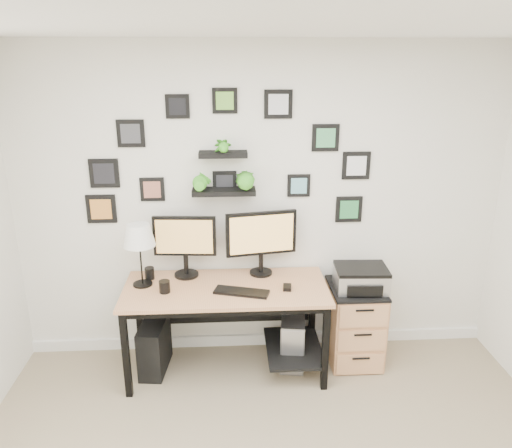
{
  "coord_description": "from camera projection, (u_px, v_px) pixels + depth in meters",
  "views": [
    {
      "loc": [
        -0.27,
        -1.92,
        2.48
      ],
      "look_at": [
        -0.05,
        1.83,
        1.2
      ],
      "focal_mm": 35.0,
      "sensor_mm": 36.0,
      "label": 1
    }
  ],
  "objects": [
    {
      "name": "file_cabinet",
      "position": [
        354.0,
        323.0,
        4.19
      ],
      "size": [
        0.43,
        0.53,
        0.67
      ],
      "color": "tan",
      "rests_on": "ground"
    },
    {
      "name": "table_lamp",
      "position": [
        139.0,
        237.0,
        3.82
      ],
      "size": [
        0.25,
        0.25,
        0.51
      ],
      "color": "black",
      "rests_on": "desk"
    },
    {
      "name": "mouse",
      "position": [
        287.0,
        287.0,
        3.87
      ],
      "size": [
        0.07,
        0.1,
        0.03
      ],
      "primitive_type": "cube",
      "rotation": [
        0.0,
        0.0,
        -0.14
      ],
      "color": "black",
      "rests_on": "desk"
    },
    {
      "name": "room",
      "position": [
        260.0,
        339.0,
        4.49
      ],
      "size": [
        4.0,
        4.0,
        4.0
      ],
      "color": "tan",
      "rests_on": "ground"
    },
    {
      "name": "desk",
      "position": [
        230.0,
        299.0,
        3.99
      ],
      "size": [
        1.6,
        0.7,
        0.75
      ],
      "color": "tan",
      "rests_on": "ground"
    },
    {
      "name": "monitor_right",
      "position": [
        261.0,
        238.0,
        4.04
      ],
      "size": [
        0.58,
        0.22,
        0.54
      ],
      "color": "black",
      "rests_on": "desk"
    },
    {
      "name": "monitor_left",
      "position": [
        185.0,
        242.0,
        4.01
      ],
      "size": [
        0.51,
        0.21,
        0.52
      ],
      "color": "black",
      "rests_on": "desk"
    },
    {
      "name": "wall_decor",
      "position": [
        226.0,
        166.0,
        3.91
      ],
      "size": [
        2.29,
        0.18,
        1.09
      ],
      "color": "black",
      "rests_on": "ground"
    },
    {
      "name": "pc_tower_black",
      "position": [
        155.0,
        346.0,
        4.09
      ],
      "size": [
        0.23,
        0.44,
        0.42
      ],
      "primitive_type": "cube",
      "rotation": [
        0.0,
        0.0,
        -0.11
      ],
      "color": "black",
      "rests_on": "ground"
    },
    {
      "name": "mug",
      "position": [
        165.0,
        287.0,
        3.81
      ],
      "size": [
        0.08,
        0.08,
        0.09
      ],
      "primitive_type": "cylinder",
      "color": "black",
      "rests_on": "desk"
    },
    {
      "name": "pc_tower_grey",
      "position": [
        293.0,
        339.0,
        4.19
      ],
      "size": [
        0.25,
        0.46,
        0.43
      ],
      "color": "gray",
      "rests_on": "ground"
    },
    {
      "name": "printer",
      "position": [
        361.0,
        278.0,
        4.03
      ],
      "size": [
        0.43,
        0.35,
        0.19
      ],
      "color": "silver",
      "rests_on": "file_cabinet"
    },
    {
      "name": "pen_cup",
      "position": [
        150.0,
        273.0,
        4.04
      ],
      "size": [
        0.08,
        0.08,
        0.1
      ],
      "primitive_type": "cylinder",
      "color": "black",
      "rests_on": "desk"
    },
    {
      "name": "keyboard",
      "position": [
        242.0,
        292.0,
        3.81
      ],
      "size": [
        0.44,
        0.24,
        0.02
      ],
      "primitive_type": "cube",
      "rotation": [
        0.0,
        0.0,
        -0.28
      ],
      "color": "black",
      "rests_on": "desk"
    }
  ]
}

